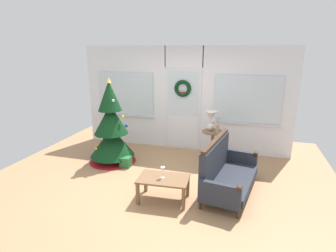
# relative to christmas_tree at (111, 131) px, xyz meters

# --- Properties ---
(ground_plane) EXTENTS (6.76, 6.76, 0.00)m
(ground_plane) POSITION_rel_christmas_tree_xyz_m (1.32, -0.77, -0.72)
(ground_plane) COLOR #AD7F56
(back_wall_with_door) EXTENTS (5.20, 0.19, 2.55)m
(back_wall_with_door) POSITION_rel_christmas_tree_xyz_m (1.32, 1.31, 0.56)
(back_wall_with_door) COLOR white
(back_wall_with_door) RESTS_ON ground
(christmas_tree) EXTENTS (1.05, 1.05, 1.90)m
(christmas_tree) POSITION_rel_christmas_tree_xyz_m (0.00, 0.00, 0.00)
(christmas_tree) COLOR #4C331E
(christmas_tree) RESTS_ON ground
(settee_sofa) EXTENTS (0.95, 1.70, 0.96)m
(settee_sofa) POSITION_rel_christmas_tree_xyz_m (2.56, -0.67, -0.34)
(settee_sofa) COLOR #3D281C
(settee_sofa) RESTS_ON ground
(side_table) EXTENTS (0.50, 0.48, 0.72)m
(side_table) POSITION_rel_christmas_tree_xyz_m (2.17, 0.59, -0.21)
(side_table) COLOR brown
(side_table) RESTS_ON ground
(table_lamp) EXTENTS (0.28, 0.28, 0.44)m
(table_lamp) POSITION_rel_christmas_tree_xyz_m (2.11, 0.63, 0.29)
(table_lamp) COLOR silver
(table_lamp) RESTS_ON side_table
(flower_vase) EXTENTS (0.11, 0.10, 0.35)m
(flower_vase) POSITION_rel_christmas_tree_xyz_m (2.27, 0.53, 0.12)
(flower_vase) COLOR tan
(flower_vase) RESTS_ON side_table
(coffee_table) EXTENTS (0.87, 0.57, 0.41)m
(coffee_table) POSITION_rel_christmas_tree_xyz_m (1.60, -1.28, -0.37)
(coffee_table) COLOR brown
(coffee_table) RESTS_ON ground
(wine_glass) EXTENTS (0.08, 0.08, 0.20)m
(wine_glass) POSITION_rel_christmas_tree_xyz_m (1.59, -1.28, -0.17)
(wine_glass) COLOR silver
(wine_glass) RESTS_ON coffee_table
(gift_box) EXTENTS (0.22, 0.20, 0.22)m
(gift_box) POSITION_rel_christmas_tree_xyz_m (0.41, -0.20, -0.61)
(gift_box) COLOR #266633
(gift_box) RESTS_ON ground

